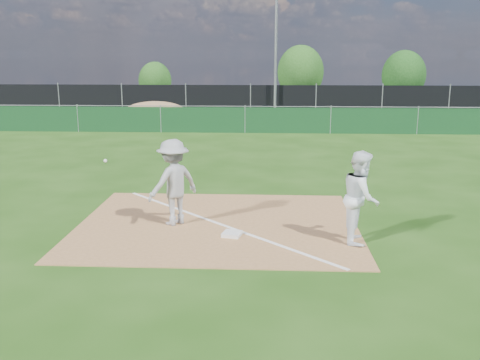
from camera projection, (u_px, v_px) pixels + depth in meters
The scene contains 17 objects.
ground at pixel (239, 152), 20.39m from camera, with size 90.00×90.00×0.00m, color #1D440E.
infield_dirt at pixel (218, 224), 11.64m from camera, with size 6.00×5.00×0.02m, color #99693D.
foul_line at pixel (218, 223), 11.63m from camera, with size 0.08×7.00×0.01m, color white.
green_fence at pixel (245, 120), 25.11m from camera, with size 44.00×0.05×1.20m, color #0E3618.
dirt_mound at pixel (155, 112), 28.77m from camera, with size 3.38×2.60×1.17m, color #936C46.
black_fence at pixel (250, 100), 32.82m from camera, with size 46.00×0.04×1.80m, color black.
parking_lot at pixel (253, 107), 37.89m from camera, with size 46.00×9.00×0.01m, color black.
light_pole at pixel (276, 48), 31.75m from camera, with size 0.16×0.16×8.00m, color slate.
first_base at pixel (232, 234), 10.84m from camera, with size 0.36×0.36×0.08m, color white.
play_at_first at pixel (173, 182), 11.42m from camera, with size 2.20×1.32×1.85m.
runner at pixel (361, 197), 10.37m from camera, with size 0.88×0.69×1.82m, color white.
car_left at pixel (156, 95), 38.09m from camera, with size 1.85×4.61×1.57m, color #B6B9BE.
car_mid at pixel (252, 98), 36.49m from camera, with size 1.47×4.21×1.39m, color black.
car_right at pixel (338, 98), 37.79m from camera, with size 1.64×4.03×1.17m, color black.
tree_left at pixel (155, 81), 42.55m from camera, with size 2.60×2.60×3.08m.
tree_mid at pixel (301, 72), 42.73m from camera, with size 3.69×3.69×4.38m.
tree_right at pixel (404, 75), 41.66m from camera, with size 3.35×3.35×3.98m.
Camera 1 is at (1.05, -10.07, 3.60)m, focal length 40.00 mm.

